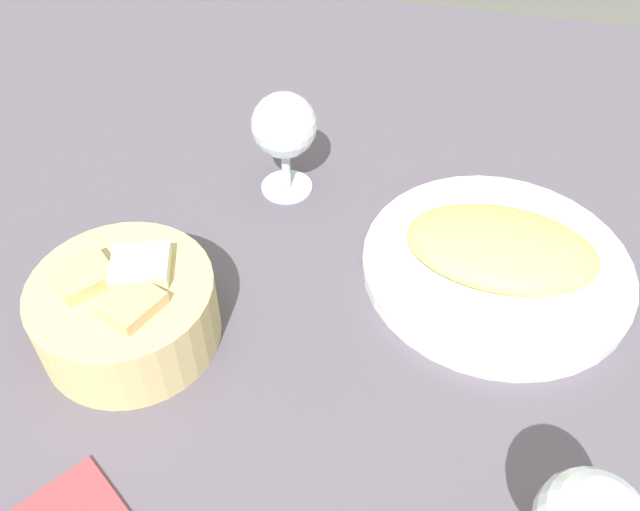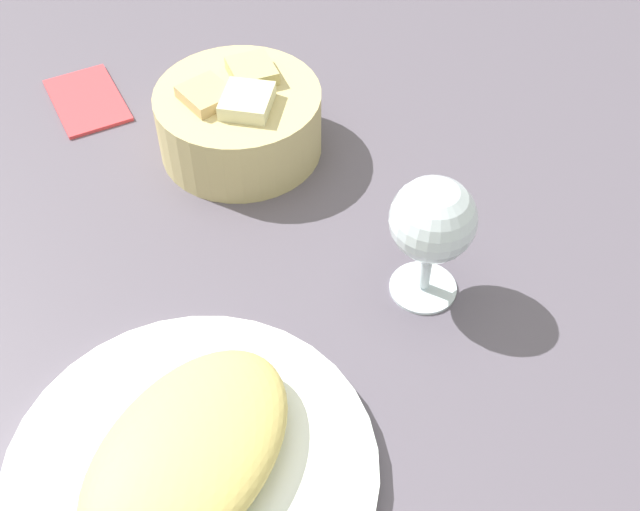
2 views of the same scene
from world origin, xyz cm
name	(u,v)px [view 2 (image 2 of 2)]	position (x,y,z in cm)	size (l,w,h in cm)	color
ground_plane	(184,273)	(0.00, 0.00, -1.00)	(140.00, 140.00, 2.00)	#554D5A
plate	(192,471)	(-16.45, -12.25, 0.70)	(27.33, 27.33, 1.40)	white
omelette	(187,454)	(-16.45, -12.25, 3.34)	(18.93, 11.90, 3.87)	#D6BF66
bread_basket	(239,119)	(16.28, 3.78, 3.78)	(16.47, 16.47, 8.39)	tan
wine_glass_near	(432,224)	(7.80, -20.14, 8.20)	(7.17, 7.17, 12.30)	silver
folded_napkin	(87,99)	(14.90, 22.84, 0.40)	(11.00, 7.00, 0.80)	#DE3B41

